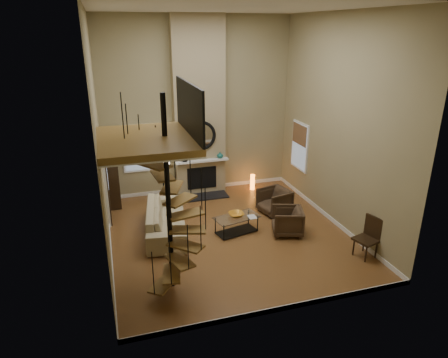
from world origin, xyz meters
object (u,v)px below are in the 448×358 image
object	(u,v)px
sofa	(166,219)
accent_lamp	(252,182)
coffee_table	(237,223)
armchair_far	(290,221)
floor_lamp	(162,163)
hutch	(112,176)
side_chair	(369,236)
armchair_near	(276,201)

from	to	relation	value
sofa	accent_lamp	world-z (taller)	sofa
coffee_table	armchair_far	bearing A→B (deg)	-19.10
coffee_table	accent_lamp	world-z (taller)	accent_lamp
armchair_far	coffee_table	distance (m)	1.40
floor_lamp	armchair_far	bearing A→B (deg)	-41.92
hutch	side_chair	bearing A→B (deg)	-40.19
coffee_table	accent_lamp	bearing A→B (deg)	61.62
armchair_near	floor_lamp	bearing A→B (deg)	-125.98
armchair_near	floor_lamp	world-z (taller)	floor_lamp
coffee_table	hutch	bearing A→B (deg)	137.56
armchair_far	accent_lamp	size ratio (longest dim) A/B	1.45
coffee_table	floor_lamp	xyz separation A→B (m)	(-1.57, 2.14, 1.13)
sofa	coffee_table	distance (m)	1.87
hutch	accent_lamp	bearing A→B (deg)	-0.51
side_chair	accent_lamp	bearing A→B (deg)	103.48
coffee_table	armchair_near	bearing A→B (deg)	29.71
hutch	floor_lamp	distance (m)	1.65
sofa	side_chair	xyz separation A→B (m)	(4.39, -2.53, 0.13)
side_chair	sofa	bearing A→B (deg)	150.04
sofa	armchair_far	world-z (taller)	sofa
sofa	floor_lamp	size ratio (longest dim) A/B	1.43
accent_lamp	sofa	bearing A→B (deg)	-146.16
armchair_far	floor_lamp	bearing A→B (deg)	-113.64
armchair_near	coffee_table	size ratio (longest dim) A/B	0.64
hutch	armchair_near	bearing A→B (deg)	-22.72
sofa	armchair_near	world-z (taller)	sofa
coffee_table	sofa	bearing A→B (deg)	163.11
hutch	armchair_far	size ratio (longest dim) A/B	2.40
hutch	side_chair	world-z (taller)	hutch
sofa	armchair_near	distance (m)	3.32
hutch	accent_lamp	size ratio (longest dim) A/B	3.48
hutch	sofa	distance (m)	2.61
sofa	armchair_near	xyz separation A→B (m)	(3.30, 0.32, -0.04)
hutch	sofa	bearing A→B (deg)	-60.85
armchair_far	floor_lamp	xyz separation A→B (m)	(-2.90, 2.60, 1.06)
armchair_near	side_chair	xyz separation A→B (m)	(1.09, -2.85, 0.17)
armchair_far	floor_lamp	world-z (taller)	floor_lamp
hutch	floor_lamp	size ratio (longest dim) A/B	1.07
hutch	floor_lamp	bearing A→B (deg)	-23.26
armchair_near	accent_lamp	xyz separation A→B (m)	(-0.04, 1.86, -0.10)
armchair_far	coffee_table	bearing A→B (deg)	-90.82
coffee_table	accent_lamp	xyz separation A→B (m)	(1.47, 2.73, -0.03)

